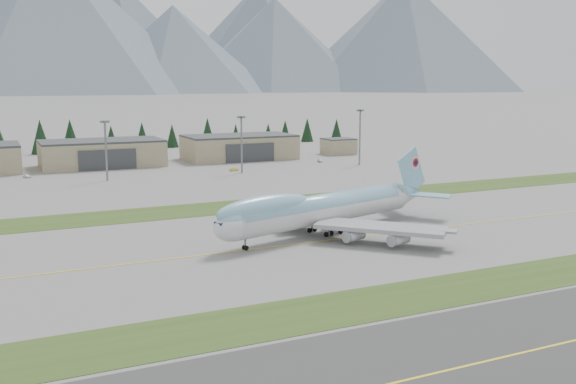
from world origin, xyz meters
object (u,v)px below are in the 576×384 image
hangar_center (102,153)px  service_vehicle_b (234,171)px  hangar_right (239,147)px  service_vehicle_a (27,178)px  service_vehicle_c (320,162)px  boeing_747_freighter (323,208)px

hangar_center → service_vehicle_b: hangar_center is taller
hangar_right → service_vehicle_b: hangar_right is taller
service_vehicle_a → service_vehicle_c: bearing=-29.9°
hangar_center → service_vehicle_b: bearing=-39.6°
hangar_center → service_vehicle_c: size_ratio=11.75×
hangar_center → service_vehicle_a: size_ratio=13.40×
service_vehicle_c → service_vehicle_a: bearing=-166.5°
hangar_center → service_vehicle_b: 57.30m
boeing_747_freighter → service_vehicle_a: bearing=98.6°
service_vehicle_a → boeing_747_freighter: bearing=-93.7°
hangar_center → service_vehicle_b: size_ratio=12.66×
hangar_right → service_vehicle_b: size_ratio=12.66×
hangar_center → boeing_747_freighter: bearing=-80.0°
service_vehicle_b → boeing_747_freighter: bearing=156.6°
service_vehicle_a → hangar_center: bearing=7.8°
service_vehicle_c → hangar_right: bearing=152.3°
service_vehicle_a → service_vehicle_b: 75.50m
service_vehicle_b → service_vehicle_c: (43.42, 10.90, 0.00)m
hangar_right → hangar_center: bearing=180.0°
boeing_747_freighter → hangar_center: size_ratio=1.40×
boeing_747_freighter → hangar_right: 147.67m
boeing_747_freighter → hangar_right: bearing=60.5°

